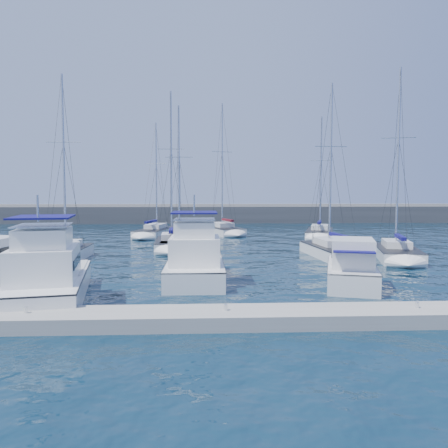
{
  "coord_description": "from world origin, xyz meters",
  "views": [
    {
      "loc": [
        -0.91,
        -28.49,
        5.36
      ],
      "look_at": [
        0.71,
        5.22,
        3.0
      ],
      "focal_mm": 35.0,
      "sensor_mm": 36.0,
      "label": 1
    }
  ],
  "objects_px": {
    "motor_yacht_stbd_inner": "(195,263)",
    "sailboat_mid_c": "(172,244)",
    "sailboat_mid_a": "(63,254)",
    "sailboat_back_c": "(320,233)",
    "motor_yacht_port_inner": "(48,278)",
    "sailboat_back_a": "(155,232)",
    "sailboat_mid_b": "(179,243)",
    "sailboat_back_b": "(224,230)",
    "sailboat_mid_d": "(333,251)",
    "sailboat_mid_e": "(397,253)",
    "motor_yacht_stbd_outer": "(352,270)"
  },
  "relations": [
    {
      "from": "motor_yacht_stbd_outer",
      "to": "sailboat_back_a",
      "type": "distance_m",
      "value": 33.59
    },
    {
      "from": "sailboat_mid_d",
      "to": "sailboat_back_b",
      "type": "height_order",
      "value": "sailboat_back_b"
    },
    {
      "from": "sailboat_mid_a",
      "to": "sailboat_mid_d",
      "type": "bearing_deg",
      "value": 0.93
    },
    {
      "from": "motor_yacht_stbd_outer",
      "to": "sailboat_mid_b",
      "type": "height_order",
      "value": "sailboat_mid_b"
    },
    {
      "from": "motor_yacht_port_inner",
      "to": "sailboat_mid_b",
      "type": "bearing_deg",
      "value": 64.65
    },
    {
      "from": "sailboat_back_a",
      "to": "motor_yacht_port_inner",
      "type": "bearing_deg",
      "value": -81.84
    },
    {
      "from": "sailboat_mid_d",
      "to": "sailboat_mid_e",
      "type": "xyz_separation_m",
      "value": [
        4.88,
        -1.44,
        0.03
      ]
    },
    {
      "from": "sailboat_back_a",
      "to": "sailboat_mid_e",
      "type": "bearing_deg",
      "value": -31.83
    },
    {
      "from": "sailboat_back_b",
      "to": "motor_yacht_port_inner",
      "type": "bearing_deg",
      "value": -124.56
    },
    {
      "from": "motor_yacht_port_inner",
      "to": "sailboat_back_a",
      "type": "height_order",
      "value": "sailboat_back_a"
    },
    {
      "from": "sailboat_mid_b",
      "to": "sailboat_back_c",
      "type": "relative_size",
      "value": 0.95
    },
    {
      "from": "sailboat_mid_a",
      "to": "sailboat_back_c",
      "type": "distance_m",
      "value": 30.68
    },
    {
      "from": "motor_yacht_port_inner",
      "to": "sailboat_back_a",
      "type": "xyz_separation_m",
      "value": [
        1.71,
        32.93,
        -0.62
      ]
    },
    {
      "from": "motor_yacht_port_inner",
      "to": "sailboat_mid_b",
      "type": "xyz_separation_m",
      "value": [
        5.4,
        20.79,
        -0.62
      ]
    },
    {
      "from": "sailboat_mid_a",
      "to": "sailboat_mid_c",
      "type": "distance_m",
      "value": 10.5
    },
    {
      "from": "sailboat_mid_a",
      "to": "sailboat_back_a",
      "type": "relative_size",
      "value": 1.04
    },
    {
      "from": "motor_yacht_stbd_outer",
      "to": "sailboat_mid_c",
      "type": "relative_size",
      "value": 0.47
    },
    {
      "from": "motor_yacht_stbd_outer",
      "to": "sailboat_mid_a",
      "type": "bearing_deg",
      "value": 169.18
    },
    {
      "from": "motor_yacht_port_inner",
      "to": "sailboat_mid_e",
      "type": "bearing_deg",
      "value": 17.31
    },
    {
      "from": "motor_yacht_stbd_inner",
      "to": "sailboat_mid_c",
      "type": "xyz_separation_m",
      "value": [
        -2.53,
        15.21,
        -0.59
      ]
    },
    {
      "from": "sailboat_back_a",
      "to": "sailboat_back_c",
      "type": "xyz_separation_m",
      "value": [
        20.27,
        -2.57,
        0.01
      ]
    },
    {
      "from": "motor_yacht_port_inner",
      "to": "sailboat_back_a",
      "type": "distance_m",
      "value": 32.98
    },
    {
      "from": "motor_yacht_stbd_inner",
      "to": "sailboat_mid_a",
      "type": "height_order",
      "value": "sailboat_mid_a"
    },
    {
      "from": "motor_yacht_port_inner",
      "to": "sailboat_mid_b",
      "type": "height_order",
      "value": "sailboat_mid_b"
    },
    {
      "from": "sailboat_mid_a",
      "to": "sailboat_mid_d",
      "type": "xyz_separation_m",
      "value": [
        22.06,
        0.93,
        -0.01
      ]
    },
    {
      "from": "sailboat_mid_b",
      "to": "sailboat_back_b",
      "type": "distance_m",
      "value": 15.22
    },
    {
      "from": "motor_yacht_port_inner",
      "to": "sailboat_mid_d",
      "type": "relative_size",
      "value": 0.66
    },
    {
      "from": "motor_yacht_port_inner",
      "to": "motor_yacht_stbd_inner",
      "type": "bearing_deg",
      "value": 21.0
    },
    {
      "from": "motor_yacht_port_inner",
      "to": "sailboat_back_b",
      "type": "bearing_deg",
      "value": 62.53
    },
    {
      "from": "sailboat_back_a",
      "to": "sailboat_mid_c",
      "type": "bearing_deg",
      "value": -65.87
    },
    {
      "from": "sailboat_mid_b",
      "to": "sailboat_mid_e",
      "type": "height_order",
      "value": "sailboat_mid_e"
    },
    {
      "from": "sailboat_mid_a",
      "to": "sailboat_back_c",
      "type": "height_order",
      "value": "sailboat_mid_a"
    },
    {
      "from": "sailboat_mid_d",
      "to": "sailboat_back_a",
      "type": "relative_size",
      "value": 1.03
    },
    {
      "from": "sailboat_mid_a",
      "to": "sailboat_mid_e",
      "type": "distance_m",
      "value": 26.94
    },
    {
      "from": "sailboat_mid_e",
      "to": "sailboat_back_b",
      "type": "distance_m",
      "value": 26.04
    },
    {
      "from": "sailboat_mid_c",
      "to": "sailboat_back_b",
      "type": "xyz_separation_m",
      "value": [
        5.77,
        15.4,
        0.02
      ]
    },
    {
      "from": "motor_yacht_stbd_outer",
      "to": "sailboat_back_c",
      "type": "relative_size",
      "value": 0.48
    },
    {
      "from": "sailboat_mid_b",
      "to": "sailboat_mid_d",
      "type": "bearing_deg",
      "value": -27.24
    },
    {
      "from": "sailboat_mid_a",
      "to": "sailboat_mid_c",
      "type": "relative_size",
      "value": 0.98
    },
    {
      "from": "sailboat_mid_b",
      "to": "sailboat_back_a",
      "type": "bearing_deg",
      "value": 106.72
    },
    {
      "from": "motor_yacht_stbd_inner",
      "to": "motor_yacht_stbd_outer",
      "type": "xyz_separation_m",
      "value": [
        9.13,
        -1.78,
        -0.19
      ]
    },
    {
      "from": "sailboat_mid_e",
      "to": "motor_yacht_stbd_outer",
      "type": "bearing_deg",
      "value": -110.5
    },
    {
      "from": "motor_yacht_stbd_outer",
      "to": "sailboat_mid_e",
      "type": "distance_m",
      "value": 12.17
    },
    {
      "from": "sailboat_mid_c",
      "to": "sailboat_mid_e",
      "type": "bearing_deg",
      "value": -23.63
    },
    {
      "from": "sailboat_mid_d",
      "to": "motor_yacht_port_inner",
      "type": "bearing_deg",
      "value": -147.1
    },
    {
      "from": "motor_yacht_stbd_outer",
      "to": "sailboat_back_b",
      "type": "xyz_separation_m",
      "value": [
        -5.88,
        32.39,
        -0.39
      ]
    },
    {
      "from": "sailboat_mid_c",
      "to": "sailboat_back_c",
      "type": "height_order",
      "value": "sailboat_mid_c"
    },
    {
      "from": "sailboat_mid_c",
      "to": "sailboat_back_c",
      "type": "relative_size",
      "value": 1.03
    },
    {
      "from": "sailboat_back_a",
      "to": "sailboat_mid_b",
      "type": "bearing_deg",
      "value": -61.94
    },
    {
      "from": "sailboat_mid_b",
      "to": "sailboat_mid_a",
      "type": "bearing_deg",
      "value": -138.91
    }
  ]
}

